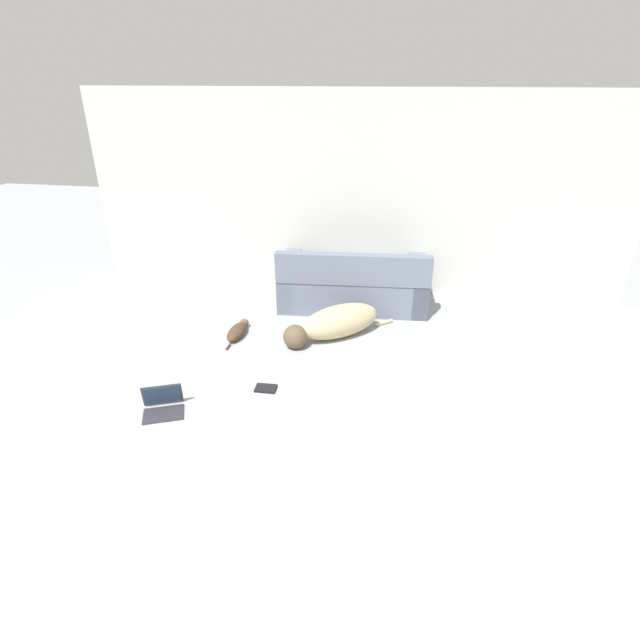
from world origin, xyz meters
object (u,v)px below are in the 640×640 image
object	(u,v)px
laptop_open	(163,403)
book_black	(266,388)
couch	(353,285)
dog	(335,323)
cat	(238,331)

from	to	relation	value
laptop_open	book_black	distance (m)	0.93
couch	dog	distance (m)	0.93
dog	laptop_open	bearing A→B (deg)	12.45
couch	dog	bearing A→B (deg)	79.50
laptop_open	book_black	xyz separation A→B (m)	(0.81, 0.46, -0.06)
dog	cat	distance (m)	1.11
cat	book_black	distance (m)	1.16
book_black	cat	bearing A→B (deg)	121.32
book_black	laptop_open	bearing A→B (deg)	-150.17
dog	book_black	bearing A→B (deg)	28.20
cat	laptop_open	bearing A→B (deg)	174.65
book_black	dog	bearing A→B (deg)	66.85
couch	laptop_open	bearing A→B (deg)	56.70
couch	cat	distance (m)	1.62
cat	book_black	world-z (taller)	cat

